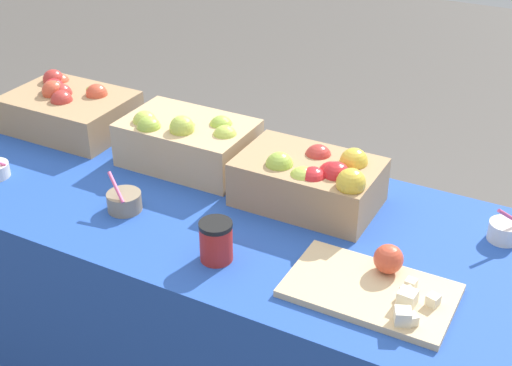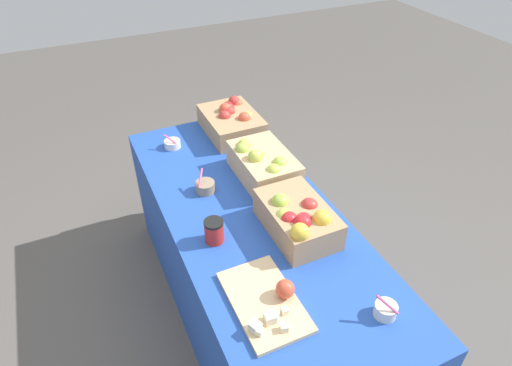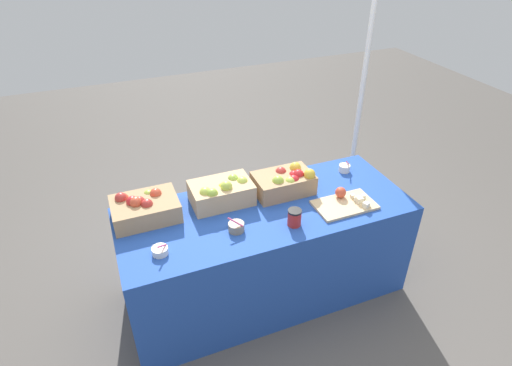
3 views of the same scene
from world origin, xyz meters
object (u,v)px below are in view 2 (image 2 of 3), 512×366
(apple_crate_left, at_px, (232,121))
(sample_bowl_mid, at_px, (385,310))
(sample_bowl_far, at_px, (172,144))
(coffee_cup, at_px, (214,231))
(apple_crate_middle, at_px, (263,164))
(cutting_board_front, at_px, (268,301))
(apple_crate_right, at_px, (297,218))
(sample_bowl_near, at_px, (205,187))

(apple_crate_left, height_order, sample_bowl_mid, apple_crate_left)
(sample_bowl_far, xyz_separation_m, coffee_cup, (0.81, -0.04, 0.03))
(apple_crate_middle, bearing_deg, coffee_cup, -49.45)
(coffee_cup, bearing_deg, cutting_board_front, 8.90)
(cutting_board_front, distance_m, coffee_cup, 0.41)
(apple_crate_middle, relative_size, sample_bowl_mid, 3.54)
(apple_crate_left, relative_size, apple_crate_middle, 1.02)
(apple_crate_middle, height_order, coffee_cup, apple_crate_middle)
(sample_bowl_mid, bearing_deg, apple_crate_right, -171.38)
(sample_bowl_near, bearing_deg, sample_bowl_mid, 19.83)
(sample_bowl_mid, bearing_deg, apple_crate_left, -179.69)
(sample_bowl_near, bearing_deg, coffee_cup, -12.79)
(sample_bowl_far, bearing_deg, apple_crate_right, 18.42)
(apple_crate_right, xyz_separation_m, sample_bowl_mid, (0.52, 0.08, -0.05))
(sample_bowl_mid, relative_size, coffee_cup, 1.03)
(apple_crate_middle, xyz_separation_m, sample_bowl_near, (-0.01, -0.31, -0.05))
(apple_crate_right, distance_m, sample_bowl_mid, 0.53)
(apple_crate_right, xyz_separation_m, sample_bowl_near, (-0.45, -0.27, -0.05))
(apple_crate_left, xyz_separation_m, apple_crate_middle, (0.50, -0.03, 0.01))
(apple_crate_middle, xyz_separation_m, cutting_board_front, (0.73, -0.33, -0.06))
(apple_crate_middle, xyz_separation_m, sample_bowl_mid, (0.95, 0.04, -0.05))
(sample_bowl_mid, xyz_separation_m, sample_bowl_far, (-1.43, -0.38, -0.01))
(apple_crate_middle, distance_m, sample_bowl_far, 0.59)
(apple_crate_right, height_order, cutting_board_front, apple_crate_right)
(apple_crate_right, distance_m, cutting_board_front, 0.42)
(apple_crate_left, xyz_separation_m, coffee_cup, (0.83, -0.42, -0.02))
(coffee_cup, bearing_deg, apple_crate_middle, 130.55)
(coffee_cup, bearing_deg, sample_bowl_mid, 34.55)
(sample_bowl_far, relative_size, coffee_cup, 0.85)
(apple_crate_left, distance_m, apple_crate_right, 0.93)
(cutting_board_front, bearing_deg, sample_bowl_near, 178.78)
(coffee_cup, bearing_deg, sample_bowl_far, 176.82)
(cutting_board_front, height_order, sample_bowl_mid, sample_bowl_mid)
(apple_crate_right, relative_size, sample_bowl_mid, 3.50)
(apple_crate_left, bearing_deg, sample_bowl_mid, 0.31)
(cutting_board_front, bearing_deg, apple_crate_right, 136.26)
(sample_bowl_near, relative_size, sample_bowl_mid, 0.97)
(apple_crate_left, height_order, sample_bowl_far, apple_crate_left)
(sample_bowl_near, distance_m, sample_bowl_far, 0.46)
(cutting_board_front, bearing_deg, coffee_cup, -171.10)
(sample_bowl_mid, bearing_deg, apple_crate_middle, -177.77)
(apple_crate_middle, xyz_separation_m, apple_crate_right, (0.44, -0.04, 0.00))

